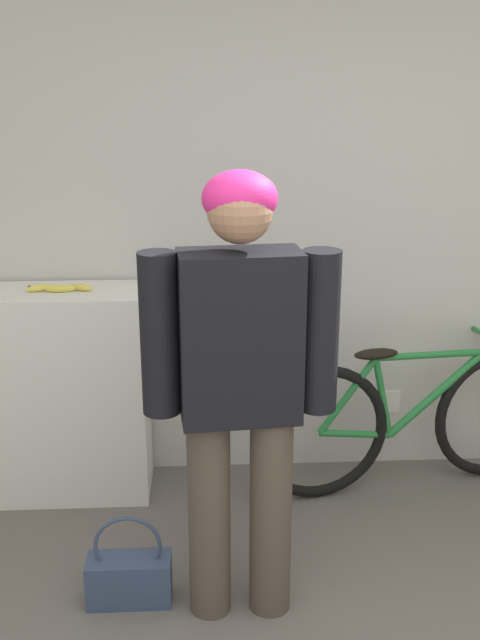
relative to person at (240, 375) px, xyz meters
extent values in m
cube|color=silver|center=(0.31, 1.15, 0.32)|extent=(8.00, 0.06, 2.60)
cube|color=white|center=(0.86, 1.12, -0.63)|extent=(0.08, 0.01, 0.12)
cube|color=white|center=(-0.82, 0.92, -0.46)|extent=(0.83, 0.37, 1.04)
cylinder|color=#4C4238|center=(-0.12, 0.00, -0.57)|extent=(0.16, 0.16, 0.81)
cylinder|color=#4C4238|center=(0.12, 0.00, -0.57)|extent=(0.16, 0.16, 0.81)
cube|color=black|center=(0.00, 0.00, 0.14)|extent=(0.44, 0.24, 0.61)
cylinder|color=black|center=(-0.28, 0.00, 0.15)|extent=(0.14, 0.14, 0.58)
cylinder|color=black|center=(0.28, 0.00, 0.15)|extent=(0.14, 0.14, 0.58)
sphere|color=#A37556|center=(0.00, 0.00, 0.58)|extent=(0.22, 0.22, 0.22)
ellipsoid|color=#EA2884|center=(0.00, 0.02, 0.62)|extent=(0.25, 0.23, 0.19)
torus|color=black|center=(0.43, 0.79, -0.63)|extent=(0.69, 0.17, 0.69)
cylinder|color=#237A38|center=(0.60, 0.82, -0.66)|extent=(0.37, 0.10, 0.09)
cylinder|color=#237A38|center=(0.56, 0.81, -0.45)|extent=(0.30, 0.08, 0.38)
cylinder|color=#237A38|center=(0.74, 0.84, -0.48)|extent=(0.13, 0.06, 0.42)
cylinder|color=#237A38|center=(1.02, 0.89, -0.49)|extent=(0.50, 0.13, 0.43)
cylinder|color=#237A38|center=(0.97, 0.89, -0.28)|extent=(0.57, 0.13, 0.05)
ellipsoid|color=black|center=(0.69, 0.84, -0.25)|extent=(0.23, 0.12, 0.05)
ellipsoid|color=#EAD64C|center=(-0.78, 0.90, 0.08)|extent=(0.14, 0.04, 0.04)
ellipsoid|color=#EAD64C|center=(-0.87, 0.91, 0.08)|extent=(0.13, 0.08, 0.03)
ellipsoid|color=#EAD64C|center=(-0.69, 0.91, 0.08)|extent=(0.13, 0.08, 0.03)
sphere|color=brown|center=(-0.92, 0.92, 0.08)|extent=(0.02, 0.02, 0.02)
cube|color=#334260|center=(-0.43, 0.06, -0.88)|extent=(0.33, 0.14, 0.19)
torus|color=#334260|center=(-0.43, 0.06, -0.73)|extent=(0.26, 0.02, 0.26)
camera|label=1|loc=(-0.13, -2.44, 1.00)|focal=42.00mm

